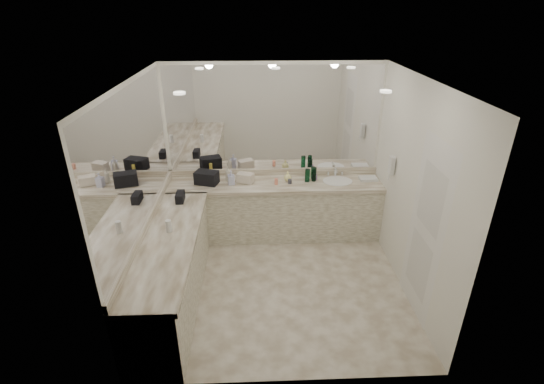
{
  "coord_description": "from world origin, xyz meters",
  "views": [
    {
      "loc": [
        -0.26,
        -4.14,
        3.34
      ],
      "look_at": [
        -0.07,
        0.4,
        1.13
      ],
      "focal_mm": 26.0,
      "sensor_mm": 36.0,
      "label": 1
    }
  ],
  "objects_px": {
    "cream_cosmetic_case": "(245,178)",
    "soap_bottle_c": "(288,176)",
    "hand_towel": "(368,179)",
    "soap_bottle_b": "(231,178)",
    "soap_bottle_a": "(228,174)",
    "black_toiletry_bag": "(207,178)",
    "sink": "(338,182)",
    "wall_phone": "(392,165)"
  },
  "relations": [
    {
      "from": "sink",
      "to": "cream_cosmetic_case",
      "type": "distance_m",
      "value": 1.38
    },
    {
      "from": "cream_cosmetic_case",
      "to": "soap_bottle_c",
      "type": "bearing_deg",
      "value": 26.3
    },
    {
      "from": "wall_phone",
      "to": "black_toiletry_bag",
      "type": "bearing_deg",
      "value": 169.13
    },
    {
      "from": "black_toiletry_bag",
      "to": "cream_cosmetic_case",
      "type": "distance_m",
      "value": 0.57
    },
    {
      "from": "soap_bottle_b",
      "to": "sink",
      "type": "bearing_deg",
      "value": 1.47
    },
    {
      "from": "wall_phone",
      "to": "soap_bottle_b",
      "type": "xyz_separation_m",
      "value": [
        -2.19,
        0.46,
        -0.34
      ]
    },
    {
      "from": "soap_bottle_c",
      "to": "hand_towel",
      "type": "bearing_deg",
      "value": -0.96
    },
    {
      "from": "sink",
      "to": "soap_bottle_a",
      "type": "xyz_separation_m",
      "value": [
        -1.64,
        0.1,
        0.11
      ]
    },
    {
      "from": "black_toiletry_bag",
      "to": "soap_bottle_c",
      "type": "xyz_separation_m",
      "value": [
        1.2,
        0.06,
        -0.02
      ]
    },
    {
      "from": "cream_cosmetic_case",
      "to": "soap_bottle_a",
      "type": "distance_m",
      "value": 0.28
    },
    {
      "from": "hand_towel",
      "to": "soap_bottle_b",
      "type": "distance_m",
      "value": 2.06
    },
    {
      "from": "soap_bottle_c",
      "to": "wall_phone",
      "type": "bearing_deg",
      "value": -22.11
    },
    {
      "from": "sink",
      "to": "hand_towel",
      "type": "xyz_separation_m",
      "value": [
        0.47,
        0.03,
        0.03
      ]
    },
    {
      "from": "soap_bottle_a",
      "to": "soap_bottle_c",
      "type": "height_order",
      "value": "soap_bottle_a"
    },
    {
      "from": "soap_bottle_b",
      "to": "cream_cosmetic_case",
      "type": "bearing_deg",
      "value": 15.08
    },
    {
      "from": "wall_phone",
      "to": "hand_towel",
      "type": "xyz_separation_m",
      "value": [
        -0.13,
        0.53,
        -0.43
      ]
    },
    {
      "from": "hand_towel",
      "to": "soap_bottle_b",
      "type": "xyz_separation_m",
      "value": [
        -2.06,
        -0.07,
        0.09
      ]
    },
    {
      "from": "black_toiletry_bag",
      "to": "cream_cosmetic_case",
      "type": "xyz_separation_m",
      "value": [
        0.57,
        0.02,
        -0.03
      ]
    },
    {
      "from": "soap_bottle_c",
      "to": "soap_bottle_a",
      "type": "bearing_deg",
      "value": 177.11
    },
    {
      "from": "soap_bottle_b",
      "to": "soap_bottle_c",
      "type": "relative_size",
      "value": 1.45
    },
    {
      "from": "sink",
      "to": "soap_bottle_c",
      "type": "distance_m",
      "value": 0.76
    },
    {
      "from": "hand_towel",
      "to": "black_toiletry_bag",
      "type": "bearing_deg",
      "value": -179.06
    },
    {
      "from": "sink",
      "to": "wall_phone",
      "type": "xyz_separation_m",
      "value": [
        0.61,
        -0.5,
        0.46
      ]
    },
    {
      "from": "wall_phone",
      "to": "soap_bottle_c",
      "type": "bearing_deg",
      "value": 157.89
    },
    {
      "from": "soap_bottle_b",
      "to": "soap_bottle_c",
      "type": "distance_m",
      "value": 0.84
    },
    {
      "from": "cream_cosmetic_case",
      "to": "soap_bottle_c",
      "type": "relative_size",
      "value": 1.58
    },
    {
      "from": "black_toiletry_bag",
      "to": "soap_bottle_b",
      "type": "distance_m",
      "value": 0.36
    },
    {
      "from": "soap_bottle_c",
      "to": "black_toiletry_bag",
      "type": "bearing_deg",
      "value": -177.14
    },
    {
      "from": "cream_cosmetic_case",
      "to": "soap_bottle_a",
      "type": "xyz_separation_m",
      "value": [
        -0.26,
        0.08,
        0.04
      ]
    },
    {
      "from": "soap_bottle_a",
      "to": "wall_phone",
      "type": "bearing_deg",
      "value": -14.84
    },
    {
      "from": "black_toiletry_bag",
      "to": "sink",
      "type": "bearing_deg",
      "value": 0.28
    },
    {
      "from": "black_toiletry_bag",
      "to": "soap_bottle_c",
      "type": "relative_size",
      "value": 2.21
    },
    {
      "from": "sink",
      "to": "wall_phone",
      "type": "height_order",
      "value": "wall_phone"
    },
    {
      "from": "black_toiletry_bag",
      "to": "cream_cosmetic_case",
      "type": "bearing_deg",
      "value": 2.43
    },
    {
      "from": "sink",
      "to": "black_toiletry_bag",
      "type": "bearing_deg",
      "value": -179.72
    },
    {
      "from": "soap_bottle_b",
      "to": "soap_bottle_c",
      "type": "height_order",
      "value": "soap_bottle_b"
    },
    {
      "from": "soap_bottle_b",
      "to": "black_toiletry_bag",
      "type": "bearing_deg",
      "value": 175.05
    },
    {
      "from": "sink",
      "to": "hand_towel",
      "type": "height_order",
      "value": "hand_towel"
    },
    {
      "from": "sink",
      "to": "black_toiletry_bag",
      "type": "height_order",
      "value": "black_toiletry_bag"
    },
    {
      "from": "cream_cosmetic_case",
      "to": "hand_towel",
      "type": "bearing_deg",
      "value": 23.53
    },
    {
      "from": "cream_cosmetic_case",
      "to": "soap_bottle_c",
      "type": "distance_m",
      "value": 0.63
    },
    {
      "from": "sink",
      "to": "cream_cosmetic_case",
      "type": "relative_size",
      "value": 1.87
    }
  ]
}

